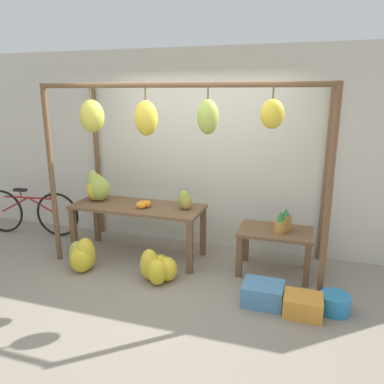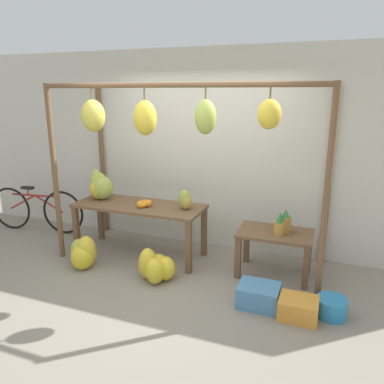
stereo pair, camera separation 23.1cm
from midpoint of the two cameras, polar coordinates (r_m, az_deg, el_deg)
name	(u,v)px [view 1 (the left image)]	position (r m, az deg, el deg)	size (l,w,h in m)	color
ground_plane	(166,289)	(4.50, -5.50, -14.53)	(20.00, 20.00, 0.00)	gray
shop_wall_back	(203,151)	(5.37, 0.41, 6.32)	(8.00, 0.08, 2.80)	beige
stall_awning	(170,134)	(4.42, -4.89, 8.74)	(3.44, 1.25, 2.32)	brown
display_table_main	(138,212)	(5.15, -9.52, -3.08)	(1.78, 0.68, 0.73)	brown
display_table_side	(275,239)	(4.75, 11.20, -7.04)	(0.90, 0.58, 0.57)	brown
banana_pile_on_table	(97,188)	(5.44, -15.51, 0.64)	(0.41, 0.39, 0.43)	#9EB247
orange_pile	(144,204)	(5.00, -8.67, -1.87)	(0.17, 0.22, 0.09)	orange
pineapple_cluster	(282,223)	(4.64, 12.22, -4.58)	(0.20, 0.24, 0.29)	#B27F38
banana_pile_ground_left	(82,255)	(5.08, -17.70, -9.21)	(0.42, 0.41, 0.43)	gold
banana_pile_ground_right	(158,268)	(4.62, -6.63, -11.40)	(0.52, 0.52, 0.39)	yellow
fruit_crate_white	(263,293)	(4.22, 9.15, -15.03)	(0.43, 0.36, 0.23)	#4C84B2
blue_bucket	(335,303)	(4.25, 19.43, -15.73)	(0.31, 0.31, 0.20)	teal
parked_bicycle	(30,212)	(6.53, -24.45, -2.79)	(1.66, 0.25, 0.74)	black
papaya_pile	(185,200)	(4.85, -2.44, -1.30)	(0.23, 0.21, 0.26)	#B2993D
fruit_crate_purple	(303,305)	(4.12, 14.93, -16.34)	(0.39, 0.32, 0.21)	orange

